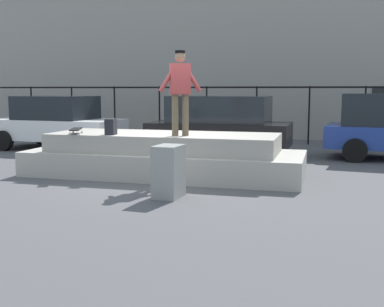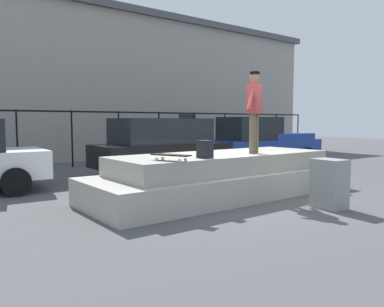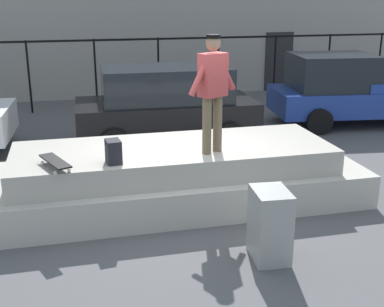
{
  "view_description": "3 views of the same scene",
  "coord_description": "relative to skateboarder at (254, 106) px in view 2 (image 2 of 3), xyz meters",
  "views": [
    {
      "loc": [
        3.37,
        -9.85,
        1.93
      ],
      "look_at": [
        0.26,
        1.44,
        0.39
      ],
      "focal_mm": 45.7,
      "sensor_mm": 36.0,
      "label": 1
    },
    {
      "loc": [
        -5.78,
        -5.82,
        1.67
      ],
      "look_at": [
        -0.03,
        1.76,
        0.85
      ],
      "focal_mm": 35.75,
      "sensor_mm": 36.0,
      "label": 2
    },
    {
      "loc": [
        -1.7,
        -7.15,
        3.32
      ],
      "look_at": [
        0.36,
        1.27,
        0.55
      ],
      "focal_mm": 47.47,
      "sensor_mm": 36.0,
      "label": 3
    }
  ],
  "objects": [
    {
      "name": "fence_row",
      "position": [
        -0.38,
        7.7,
        -0.61
      ],
      "size": [
        24.06,
        0.06,
        2.04
      ],
      "color": "black",
      "rests_on": "ground_plane"
    },
    {
      "name": "car_black_hatchback_mid",
      "position": [
        0.02,
        3.83,
        -1.06
      ],
      "size": [
        4.05,
        2.15,
        1.74
      ],
      "color": "black",
      "rests_on": "ground_plane"
    },
    {
      "name": "utility_box",
      "position": [
        0.29,
        -1.7,
        -1.51
      ],
      "size": [
        0.49,
        0.63,
        0.94
      ],
      "primitive_type": "cube",
      "rotation": [
        0.0,
        0.0,
        -0.08
      ],
      "color": "gray",
      "rests_on": "ground_plane"
    },
    {
      "name": "concrete_ledge",
      "position": [
        -0.52,
        0.43,
        -1.55
      ],
      "size": [
        6.19,
        2.18,
        0.95
      ],
      "color": "#ADA89E",
      "rests_on": "ground_plane"
    },
    {
      "name": "ground_plane",
      "position": [
        -0.38,
        -0.05,
        -1.98
      ],
      "size": [
        60.0,
        60.0,
        0.0
      ],
      "primitive_type": "plane",
      "color": "#4C4C4F"
    },
    {
      "name": "skateboarder",
      "position": [
        0.0,
        0.0,
        0.0
      ],
      "size": [
        0.86,
        0.5,
        1.78
      ],
      "color": "brown",
      "rests_on": "concrete_ledge"
    },
    {
      "name": "backpack",
      "position": [
        -1.53,
        -0.16,
        -0.86
      ],
      "size": [
        0.23,
        0.3,
        0.34
      ],
      "primitive_type": "cube",
      "rotation": [
        0.0,
        0.0,
        1.68
      ],
      "color": "black",
      "rests_on": "concrete_ledge"
    },
    {
      "name": "car_blue_pickup_far",
      "position": [
        5.05,
        4.42,
        -1.08
      ],
      "size": [
        4.61,
        2.48,
        1.82
      ],
      "color": "navy",
      "rests_on": "ground_plane"
    },
    {
      "name": "skateboard",
      "position": [
        -2.35,
        -0.21,
        -0.93
      ],
      "size": [
        0.47,
        0.79,
        0.12
      ],
      "color": "black",
      "rests_on": "concrete_ledge"
    },
    {
      "name": "warehouse_building",
      "position": [
        -0.38,
        13.43,
        1.37
      ],
      "size": [
        27.77,
        8.61,
        6.67
      ],
      "color": "gray",
      "rests_on": "ground_plane"
    }
  ]
}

